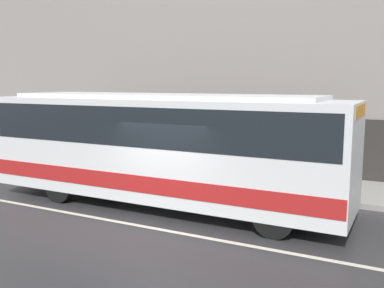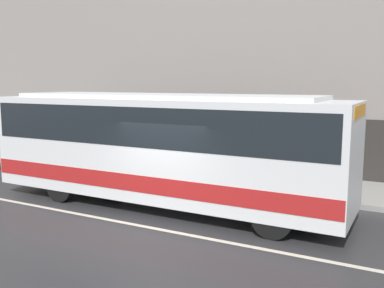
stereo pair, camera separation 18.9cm
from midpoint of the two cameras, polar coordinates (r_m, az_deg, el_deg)
name	(u,v)px [view 1 (the left image)]	position (r m, az deg, el deg)	size (l,w,h in m)	color
ground_plane	(151,228)	(10.67, -6.01, -11.06)	(60.00, 60.00, 0.00)	#2D2D30
sidewalk	(235,179)	(15.45, 5.47, -4.68)	(60.00, 3.20, 0.16)	gray
building_facade	(254,60)	(16.72, 7.94, 11.09)	(60.00, 0.35, 9.08)	gray
lane_stripe	(151,228)	(10.67, -6.01, -11.04)	(54.00, 0.14, 0.01)	beige
transit_bus	(161,143)	(12.16, -4.56, 0.08)	(10.51, 2.56, 3.19)	white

